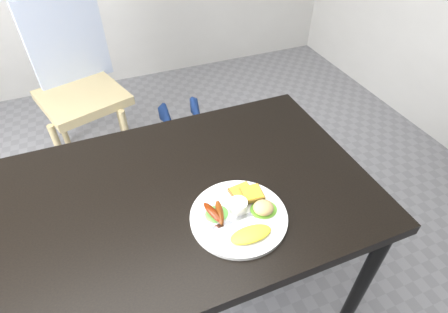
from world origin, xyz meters
The scene contains 15 objects.
room_floor centered at (0.00, 0.00, -0.01)m, with size 4.00×4.50×0.02m, color gray.
dining_table centered at (0.00, 0.00, 0.73)m, with size 1.20×0.80×0.04m, color black.
dining_chair centered at (-0.31, 1.25, 0.45)m, with size 0.46×0.46×0.05m, color tan.
person centered at (0.37, 0.69, 0.65)m, with size 0.47×0.31×1.30m, color navy.
plate centered at (0.11, -0.17, 0.76)m, with size 0.30×0.30×0.01m, color white.
lettuce_left centered at (0.04, -0.14, 0.77)m, with size 0.07×0.07×0.01m, color green.
lettuce_right centered at (0.18, -0.18, 0.77)m, with size 0.08×0.07×0.01m, color #338F1A.
omelette centered at (0.11, -0.25, 0.77)m, with size 0.13×0.06×0.02m, color yellow.
sausage_a centered at (0.03, -0.15, 0.78)m, with size 0.02×0.10×0.02m, color #5B2D08.
sausage_b centered at (0.05, -0.15, 0.78)m, with size 0.02×0.09×0.02m, color brown.
ramekin centered at (0.11, -0.15, 0.78)m, with size 0.06×0.06×0.03m, color white.
toast_a centered at (0.15, -0.10, 0.77)m, with size 0.07×0.07×0.01m, color brown.
toast_b centered at (0.17, -0.12, 0.78)m, with size 0.06×0.06×0.01m, color #95641E.
potato_salad centered at (0.18, -0.19, 0.79)m, with size 0.06×0.06×0.03m, color #C5C28C.
fork centered at (0.06, -0.19, 0.76)m, with size 0.17×0.01×0.00m, color #ADAFB7.
Camera 1 is at (-0.19, -0.78, 1.60)m, focal length 28.00 mm.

